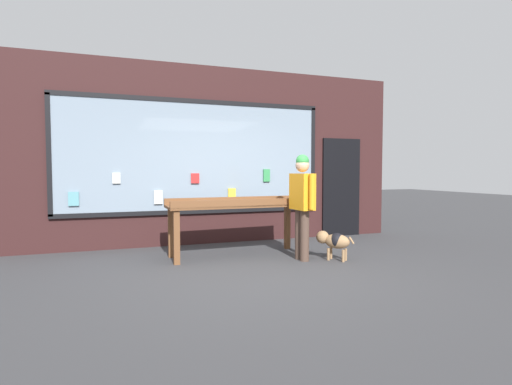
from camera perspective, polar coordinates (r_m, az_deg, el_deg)
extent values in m
plane|color=#38383A|center=(5.73, 0.42, -11.09)|extent=(40.00, 40.00, 0.00)
cube|color=#331919|center=(7.86, -5.64, 5.24)|extent=(7.61, 0.20, 3.40)
cube|color=gray|center=(7.63, -8.65, 5.07)|extent=(4.95, 0.03, 2.07)
cube|color=black|center=(7.74, -8.72, 12.77)|extent=(5.03, 0.06, 0.08)
cube|color=black|center=(7.67, -8.59, -2.70)|extent=(5.03, 0.06, 0.08)
cube|color=black|center=(7.56, -27.47, 4.78)|extent=(0.08, 0.06, 2.07)
cube|color=black|center=(8.47, 8.08, 4.87)|extent=(0.08, 0.06, 2.07)
cube|color=#5999A5|center=(7.49, -24.61, -0.83)|extent=(0.17, 0.03, 0.24)
cube|color=silver|center=(7.45, -19.32, 1.95)|extent=(0.13, 0.03, 0.19)
cube|color=silver|center=(7.50, -13.78, -0.65)|extent=(0.15, 0.03, 0.25)
cube|color=red|center=(7.59, -8.69, 2.02)|extent=(0.15, 0.03, 0.19)
cube|color=yellow|center=(7.77, -3.46, -0.32)|extent=(0.15, 0.03, 0.25)
cube|color=#338C4C|center=(7.99, 1.52, 2.46)|extent=(0.14, 0.03, 0.25)
cube|color=black|center=(8.27, 5.83, -0.34)|extent=(0.16, 0.03, 0.19)
cube|color=black|center=(8.82, 12.08, 0.72)|extent=(0.90, 0.04, 2.10)
cube|color=brown|center=(6.13, -11.29, -6.32)|extent=(0.09, 0.09, 0.82)
cube|color=brown|center=(6.78, 6.42, -5.37)|extent=(0.09, 0.09, 0.82)
cube|color=brown|center=(6.65, -12.05, -5.58)|extent=(0.09, 0.09, 0.82)
cube|color=brown|center=(7.26, 4.48, -4.80)|extent=(0.09, 0.09, 0.82)
cube|color=brown|center=(6.58, -2.73, -1.85)|extent=(2.29, 0.74, 0.04)
cube|color=brown|center=(6.27, -1.84, -1.54)|extent=(2.28, 0.10, 0.12)
cube|color=brown|center=(6.88, -3.55, -1.14)|extent=(2.28, 0.10, 0.12)
cube|color=#2659B2|center=(6.14, -10.61, -1.94)|extent=(0.13, 0.23, 0.03)
cube|color=silver|center=(6.56, -7.74, -1.58)|extent=(0.17, 0.22, 0.03)
cube|color=#338C4C|center=(6.45, -4.56, -1.66)|extent=(0.17, 0.25, 0.03)
cube|color=#5999A5|center=(6.45, -0.63, -1.66)|extent=(0.14, 0.20, 0.02)
cube|color=#338C4C|center=(6.72, 2.44, -1.43)|extent=(0.20, 0.25, 0.03)
cube|color=#994CA5|center=(6.99, 4.74, -1.34)|extent=(0.18, 0.22, 0.02)
cylinder|color=#4C382D|center=(6.29, 6.96, -6.13)|extent=(0.14, 0.14, 0.80)
cylinder|color=#4C382D|center=(6.42, 6.22, -5.93)|extent=(0.14, 0.14, 0.80)
cube|color=orange|center=(6.28, 6.63, 0.13)|extent=(0.26, 0.47, 0.57)
cylinder|color=orange|center=(6.04, 8.03, 0.14)|extent=(0.09, 0.09, 0.54)
cylinder|color=orange|center=(6.53, 5.33, 0.37)|extent=(0.09, 0.09, 0.54)
sphere|color=tan|center=(6.27, 6.65, 3.88)|extent=(0.22, 0.22, 0.22)
sphere|color=#338C3F|center=(6.28, 6.65, 4.47)|extent=(0.21, 0.21, 0.21)
ellipsoid|color=#99724C|center=(6.43, 11.51, -6.85)|extent=(0.43, 0.46, 0.23)
ellipsoid|color=black|center=(6.42, 11.51, -6.76)|extent=(0.34, 0.34, 0.24)
sphere|color=#99724C|center=(6.50, 9.50, -6.30)|extent=(0.20, 0.20, 0.20)
cylinder|color=#99724C|center=(6.35, 13.50, -6.68)|extent=(0.08, 0.09, 0.12)
cylinder|color=#99724C|center=(6.56, 10.65, -8.48)|extent=(0.04, 0.04, 0.19)
cylinder|color=#99724C|center=(6.45, 10.29, -8.67)|extent=(0.04, 0.04, 0.19)
cylinder|color=#99724C|center=(6.48, 12.68, -8.65)|extent=(0.04, 0.04, 0.19)
cylinder|color=#99724C|center=(6.37, 12.35, -8.84)|extent=(0.04, 0.04, 0.19)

